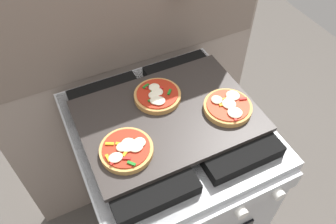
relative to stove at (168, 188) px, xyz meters
The scene contains 6 objects.
kitchen_backsplash 0.48m from the stove, 89.78° to the left, with size 1.10×0.09×1.55m.
stove is the anchor object (origin of this frame).
baking_tray 0.46m from the stove, 90.00° to the left, with size 0.54×0.38×0.02m, color #2D2826.
pizza_left 0.51m from the stove, 155.24° to the right, with size 0.15×0.15×0.03m.
pizza_right 0.51m from the stove, 19.18° to the right, with size 0.15×0.15×0.03m.
pizza_center 0.48m from the stove, 91.58° to the left, with size 0.15×0.15×0.03m.
Camera 1 is at (-0.29, -0.61, 1.69)m, focal length 35.52 mm.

